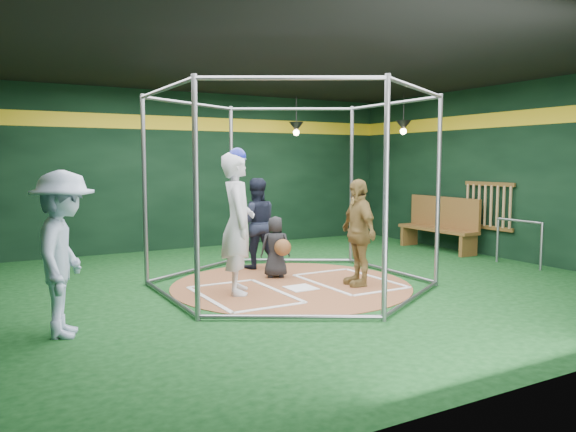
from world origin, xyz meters
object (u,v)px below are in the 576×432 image
batter_figure (238,222)px  visitor_leopard (358,232)px  umpire (256,223)px  dugout_bench (440,223)px

batter_figure → visitor_leopard: (1.88, -0.43, -0.22)m
visitor_leopard → umpire: size_ratio=1.02×
visitor_leopard → dugout_bench: (3.73, 1.98, -0.25)m
visitor_leopard → dugout_bench: 4.23m
batter_figure → visitor_leopard: size_ratio=1.28×
umpire → dugout_bench: (4.50, -0.09, -0.23)m
visitor_leopard → dugout_bench: size_ratio=0.83×
batter_figure → umpire: 1.98m
umpire → dugout_bench: umpire is taller
batter_figure → visitor_leopard: bearing=-12.9°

